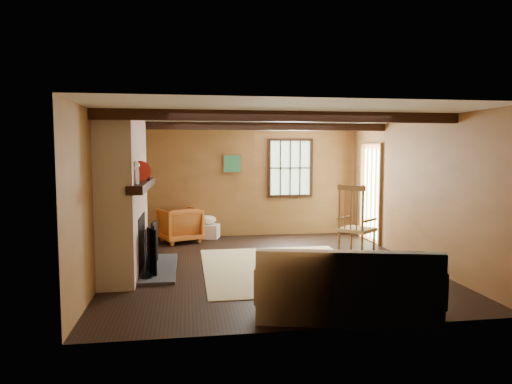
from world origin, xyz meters
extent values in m
plane|color=black|center=(0.00, 0.00, 0.00)|extent=(5.50, 5.50, 0.00)
cube|color=#9A5F36|center=(0.00, 2.75, 1.20)|extent=(5.00, 0.02, 2.40)
cube|color=#9A5F36|center=(0.00, -2.75, 1.20)|extent=(5.00, 0.02, 2.40)
cube|color=#9A5F36|center=(-2.50, 0.00, 1.20)|extent=(0.02, 5.50, 2.40)
cube|color=#9A5F36|center=(2.50, 0.00, 1.20)|extent=(0.02, 5.50, 2.40)
cube|color=silver|center=(0.00, 0.00, 2.40)|extent=(5.00, 5.50, 0.02)
cube|color=black|center=(0.00, -1.20, 2.33)|extent=(5.00, 0.12, 0.14)
cube|color=black|center=(0.00, 1.20, 2.33)|extent=(5.00, 0.12, 0.14)
cube|color=black|center=(1.00, 2.72, 1.50)|extent=(1.02, 0.06, 1.32)
cube|color=#AACC9C|center=(1.00, 2.75, 1.50)|extent=(0.90, 0.01, 1.20)
cube|color=black|center=(1.00, 2.73, 1.50)|extent=(0.90, 0.03, 0.02)
cube|color=brown|center=(2.47, 1.70, 1.00)|extent=(0.06, 1.00, 2.06)
cube|color=#AACC9C|center=(2.50, 1.70, 1.00)|extent=(0.01, 0.80, 1.85)
cube|color=brown|center=(-0.30, 2.72, 1.60)|extent=(0.42, 0.03, 0.42)
cube|color=#287866|center=(-0.30, 2.71, 1.60)|extent=(0.36, 0.01, 0.36)
cube|color=#AF4844|center=(-2.25, 0.00, 1.20)|extent=(0.50, 2.20, 2.40)
cube|color=black|center=(-2.18, 0.00, 0.45)|extent=(0.38, 1.00, 0.85)
cube|color=#393A3F|center=(-1.75, 0.00, 0.03)|extent=(0.55, 1.80, 0.05)
cube|color=black|center=(-1.97, 0.00, 1.35)|extent=(0.22, 2.30, 0.12)
cube|color=black|center=(-1.82, -0.42, 0.39)|extent=(0.16, 0.31, 0.68)
cube|color=black|center=(-1.82, -0.07, 0.39)|extent=(0.06, 0.34, 0.68)
cube|color=black|center=(-1.82, 0.28, 0.39)|extent=(0.08, 0.34, 0.68)
cylinder|color=black|center=(-1.88, -0.63, 0.06)|extent=(0.17, 0.17, 0.02)
cylinder|color=black|center=(-1.91, -0.67, 0.40)|extent=(0.02, 0.02, 0.71)
cylinder|color=black|center=(-1.88, -0.63, 0.40)|extent=(0.02, 0.02, 0.71)
cylinder|color=black|center=(-1.85, -0.60, 0.40)|extent=(0.02, 0.02, 0.71)
cylinder|color=silver|center=(-1.98, -0.83, 1.51)|extent=(0.09, 0.09, 0.21)
sphere|color=silver|center=(-1.98, -0.83, 1.67)|extent=(0.11, 0.11, 0.11)
cylinder|color=#AB1E13|center=(-1.98, -0.27, 1.57)|extent=(0.32, 0.08, 0.32)
cube|color=black|center=(-1.98, 0.10, 1.47)|extent=(0.23, 0.17, 0.11)
cylinder|color=black|center=(-1.98, 0.54, 1.46)|extent=(0.08, 0.08, 0.10)
cylinder|color=black|center=(-1.98, 0.65, 1.45)|extent=(0.06, 0.06, 0.07)
cube|color=#C4B682|center=(0.20, -0.20, 0.00)|extent=(2.50, 3.00, 0.01)
cube|color=tan|center=(1.64, 0.31, 0.50)|extent=(0.74, 0.74, 0.06)
cube|color=brown|center=(1.48, 0.16, 1.25)|extent=(0.38, 0.42, 0.09)
cylinder|color=brown|center=(1.96, 0.29, 0.26)|extent=(0.04, 0.04, 0.49)
cylinder|color=brown|center=(1.67, 0.62, 0.26)|extent=(0.04, 0.04, 0.49)
cylinder|color=brown|center=(1.62, -0.01, 0.26)|extent=(0.04, 0.04, 0.49)
cylinder|color=brown|center=(1.33, 0.33, 0.26)|extent=(0.04, 0.04, 0.49)
cylinder|color=brown|center=(1.62, -0.01, 0.89)|extent=(0.04, 0.04, 0.84)
cylinder|color=brown|center=(1.33, 0.33, 0.89)|extent=(0.04, 0.04, 0.84)
cylinder|color=brown|center=(1.55, 0.08, 0.87)|extent=(0.02, 0.02, 0.69)
cylinder|color=brown|center=(1.48, 0.16, 0.87)|extent=(0.02, 0.02, 0.69)
cylinder|color=brown|center=(1.40, 0.25, 0.87)|extent=(0.02, 0.02, 0.69)
cube|color=brown|center=(1.81, 0.12, 0.69)|extent=(0.38, 0.34, 0.03)
cube|color=brown|center=(1.48, 0.49, 0.69)|extent=(0.38, 0.34, 0.03)
cube|color=brown|center=(1.79, 0.14, 0.02)|extent=(0.74, 0.66, 0.03)
cube|color=brown|center=(1.50, 0.48, 0.02)|extent=(0.74, 0.66, 0.03)
cube|color=white|center=(0.48, -2.35, 0.22)|extent=(2.12, 1.32, 0.43)
cube|color=white|center=(0.39, -2.71, 0.54)|extent=(1.95, 0.60, 0.54)
cube|color=white|center=(-0.43, -2.13, 0.41)|extent=(0.34, 0.89, 0.39)
cube|color=white|center=(1.39, -2.57, 0.41)|extent=(0.34, 0.89, 0.39)
ellipsoid|color=white|center=(0.98, -2.37, 0.54)|extent=(0.37, 0.20, 0.35)
cylinder|color=brown|center=(-2.09, 2.60, 0.05)|extent=(0.37, 0.11, 0.11)
cylinder|color=brown|center=(-1.97, 2.60, 0.05)|extent=(0.37, 0.11, 0.11)
cylinder|color=brown|center=(-1.85, 2.60, 0.05)|extent=(0.37, 0.11, 0.11)
cylinder|color=brown|center=(-2.09, 2.60, 0.16)|extent=(0.37, 0.11, 0.11)
cylinder|color=brown|center=(-1.97, 2.60, 0.16)|extent=(0.37, 0.11, 0.11)
cylinder|color=brown|center=(-1.85, 2.60, 0.16)|extent=(0.37, 0.11, 0.11)
cube|color=silver|center=(-0.87, 2.55, 0.15)|extent=(0.58, 0.50, 0.30)
ellipsoid|color=white|center=(-0.87, 2.55, 0.40)|extent=(0.42, 0.34, 0.20)
imported|color=#BF6026|center=(-1.45, 2.22, 0.36)|extent=(1.00, 1.01, 0.71)
camera|label=1|loc=(-1.29, -7.23, 1.85)|focal=32.00mm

